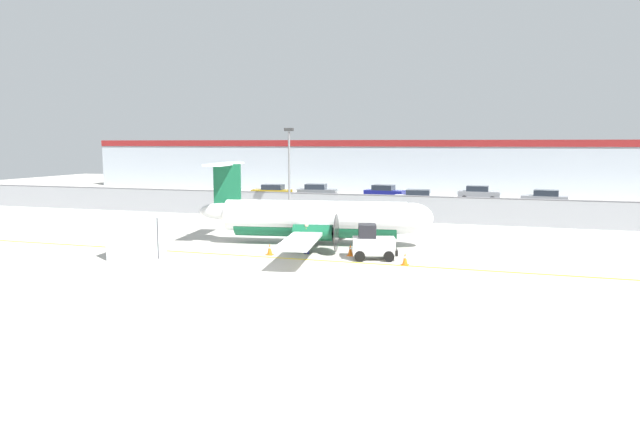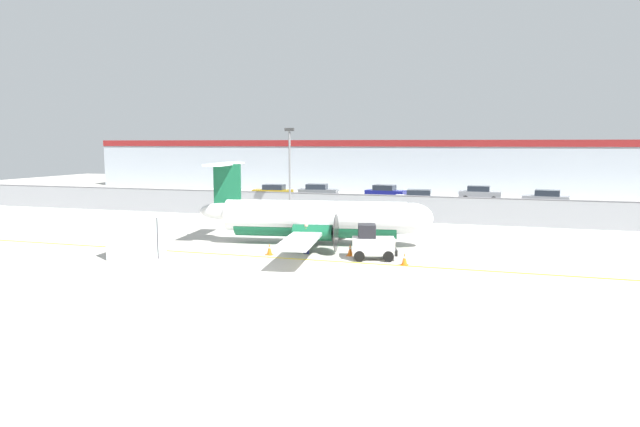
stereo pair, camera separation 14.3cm
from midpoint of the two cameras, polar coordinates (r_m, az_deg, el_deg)
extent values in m
plane|color=#BCB7AD|center=(28.18, -1.64, -5.47)|extent=(140.00, 140.00, 0.00)
cube|color=yellow|center=(30.03, -0.40, -4.68)|extent=(84.00, 0.20, 0.01)
cube|color=gray|center=(45.21, 5.74, 0.53)|extent=(98.00, 0.04, 2.00)
cylinder|color=slate|center=(45.10, 5.75, 1.85)|extent=(98.00, 0.10, 0.10)
cube|color=#38383A|center=(56.56, 8.05, 0.84)|extent=(98.00, 17.00, 0.12)
cube|color=#A8B2BC|center=(74.62, 10.37, 4.74)|extent=(91.00, 8.00, 6.50)
cube|color=maroon|center=(70.59, 10.03, 6.94)|extent=(91.00, 0.20, 0.80)
cylinder|color=white|center=(34.17, -0.38, -0.28)|extent=(11.04, 3.44, 1.90)
ellipsoid|color=white|center=(33.73, 9.26, -0.47)|extent=(2.74, 2.15, 1.80)
ellipsoid|color=white|center=(35.51, -9.52, 0.23)|extent=(3.19, 1.48, 1.05)
cylinder|color=#145938|center=(34.24, -0.38, -1.15)|extent=(9.87, 2.87, 1.48)
cube|color=white|center=(34.23, -0.21, -1.23)|extent=(3.88, 16.06, 0.18)
cylinder|color=#145938|center=(36.74, 0.74, -0.66)|extent=(2.31, 1.21, 0.90)
cone|color=black|center=(36.60, 2.52, -0.70)|extent=(0.51, 0.50, 0.44)
cylinder|color=#262626|center=(36.58, 2.76, -0.70)|extent=(0.34, 2.08, 2.10)
cylinder|color=#145938|center=(31.66, -0.60, -1.91)|extent=(2.31, 1.21, 0.90)
cone|color=black|center=(31.49, 1.47, -1.96)|extent=(0.51, 0.50, 0.44)
cylinder|color=#262626|center=(31.47, 1.74, -1.96)|extent=(0.34, 2.08, 2.10)
cube|color=#145938|center=(35.29, -9.13, 2.40)|extent=(1.71, 0.42, 3.10)
cube|color=white|center=(35.25, -9.40, 4.91)|extent=(1.78, 4.91, 0.14)
cylinder|color=#59595B|center=(33.90, 6.04, -2.02)|extent=(0.16, 0.16, 0.97)
cylinder|color=black|center=(33.98, 6.03, -2.83)|extent=(0.63, 0.30, 0.60)
cylinder|color=#59595B|center=(36.50, -0.28, -1.27)|extent=(0.16, 0.16, 0.90)
cylinder|color=black|center=(36.57, -0.28, -1.96)|extent=(0.78, 0.33, 0.76)
cylinder|color=#59595B|center=(32.20, -1.54, -2.39)|extent=(0.16, 0.16, 0.90)
cylinder|color=black|center=(32.27, -1.54, -3.18)|extent=(0.78, 0.33, 0.76)
cube|color=silver|center=(30.19, 5.49, -3.25)|extent=(2.41, 1.64, 0.90)
cube|color=black|center=(30.04, 4.84, -1.74)|extent=(1.13, 1.20, 0.70)
cube|color=black|center=(30.34, 7.65, -3.80)|extent=(0.45, 1.10, 0.30)
cylinder|color=black|center=(30.92, 6.80, -3.87)|extent=(0.59, 0.32, 0.56)
cylinder|color=black|center=(29.74, 6.99, -4.30)|extent=(0.59, 0.32, 0.56)
cylinder|color=black|center=(30.82, 4.01, -3.87)|extent=(0.59, 0.32, 0.56)
cylinder|color=black|center=(29.65, 4.10, -4.31)|extent=(0.59, 0.32, 0.56)
cylinder|color=#191E4C|center=(31.70, -1.40, -3.28)|extent=(0.19, 0.19, 0.85)
cylinder|color=#191E4C|center=(31.60, -1.09, -3.31)|extent=(0.19, 0.19, 0.85)
cylinder|color=orange|center=(31.53, -1.25, -2.00)|extent=(0.41, 0.41, 0.60)
cylinder|color=orange|center=(31.64, -1.59, -1.92)|extent=(0.12, 0.12, 0.55)
cylinder|color=orange|center=(31.41, -0.91, -1.98)|extent=(0.12, 0.12, 0.55)
sphere|color=tan|center=(31.46, -1.25, -1.21)|extent=(0.22, 0.22, 0.22)
cube|color=silver|center=(31.90, -17.75, -2.32)|extent=(2.60, 2.24, 2.20)
cube|color=#333338|center=(31.90, -17.75, -2.32)|extent=(2.43, 0.34, 2.20)
cube|color=orange|center=(31.54, -4.95, -4.11)|extent=(0.36, 0.36, 0.04)
cone|color=orange|center=(31.47, -4.95, -3.54)|extent=(0.28, 0.28, 0.60)
cylinder|color=white|center=(31.46, -4.95, -3.39)|extent=(0.17, 0.17, 0.08)
cube|color=orange|center=(31.22, 3.15, -4.21)|extent=(0.36, 0.36, 0.04)
cone|color=orange|center=(31.15, 3.16, -3.63)|extent=(0.28, 0.28, 0.60)
cylinder|color=white|center=(31.14, 3.16, -3.49)|extent=(0.17, 0.17, 0.08)
cube|color=orange|center=(29.09, 8.58, -5.11)|extent=(0.36, 0.36, 0.04)
cone|color=orange|center=(29.03, 8.59, -4.49)|extent=(0.28, 0.28, 0.60)
cylinder|color=white|center=(29.01, 8.59, -4.34)|extent=(0.17, 0.17, 0.08)
cube|color=orange|center=(34.51, 5.21, -3.14)|extent=(0.36, 0.36, 0.04)
cone|color=orange|center=(34.45, 5.21, -2.62)|extent=(0.28, 0.28, 0.60)
cylinder|color=white|center=(34.44, 5.21, -2.49)|extent=(0.17, 0.17, 0.08)
cube|color=#B28C19|center=(61.73, -4.68, 2.04)|extent=(4.29, 1.94, 0.80)
cube|color=#262D38|center=(61.63, -4.56, 2.66)|extent=(2.29, 1.68, 0.56)
cylinder|color=black|center=(61.37, -6.19, 1.69)|extent=(0.61, 0.23, 0.60)
cylinder|color=black|center=(63.06, -5.63, 1.84)|extent=(0.61, 0.23, 0.60)
cylinder|color=black|center=(60.47, -3.69, 1.64)|extent=(0.61, 0.23, 0.60)
cylinder|color=black|center=(62.18, -3.19, 1.79)|extent=(0.61, 0.23, 0.60)
cube|color=slate|center=(62.04, -0.12, 2.09)|extent=(4.34, 2.08, 0.80)
cube|color=#262D38|center=(62.02, -0.25, 2.71)|extent=(2.33, 1.76, 0.56)
cylinder|color=black|center=(62.68, 1.31, 1.84)|extent=(0.62, 0.25, 0.60)
cylinder|color=black|center=(60.92, 1.00, 1.69)|extent=(0.62, 0.25, 0.60)
cylinder|color=black|center=(63.25, -1.19, 1.89)|extent=(0.62, 0.25, 0.60)
cylinder|color=black|center=(61.51, -1.57, 1.74)|extent=(0.62, 0.25, 0.60)
cube|color=navy|center=(61.10, 6.65, 1.96)|extent=(4.38, 2.21, 0.80)
cube|color=#262D38|center=(61.09, 6.53, 2.60)|extent=(2.38, 1.82, 0.56)
cylinder|color=black|center=(61.58, 8.14, 1.68)|extent=(0.62, 0.27, 0.60)
cylinder|color=black|center=(59.87, 7.66, 1.53)|extent=(0.62, 0.27, 0.60)
cylinder|color=black|center=(62.42, 5.68, 1.79)|extent=(0.62, 0.27, 0.60)
cylinder|color=black|center=(60.72, 5.13, 1.65)|extent=(0.62, 0.27, 0.60)
cube|color=silver|center=(55.30, 9.78, 1.38)|extent=(4.28, 1.90, 0.80)
cube|color=#262D38|center=(55.22, 9.95, 2.07)|extent=(2.27, 1.66, 0.56)
cylinder|color=black|center=(54.57, 8.22, 0.99)|extent=(0.61, 0.23, 0.60)
cylinder|color=black|center=(56.35, 8.43, 1.18)|extent=(0.61, 0.23, 0.60)
cylinder|color=black|center=(54.34, 11.16, 0.91)|extent=(0.61, 0.23, 0.60)
cylinder|color=black|center=(56.13, 11.27, 1.10)|extent=(0.61, 0.23, 0.60)
cube|color=gray|center=(61.65, 15.77, 1.79)|extent=(4.27, 1.89, 0.80)
cube|color=#262D38|center=(61.60, 15.66, 2.42)|extent=(2.27, 1.66, 0.56)
cylinder|color=black|center=(62.49, 17.10, 1.51)|extent=(0.61, 0.23, 0.60)
cylinder|color=black|center=(60.70, 17.02, 1.36)|extent=(0.61, 0.23, 0.60)
cylinder|color=black|center=(62.68, 14.55, 1.62)|extent=(0.61, 0.23, 0.60)
cylinder|color=black|center=(60.90, 14.39, 1.47)|extent=(0.61, 0.23, 0.60)
cube|color=gray|center=(58.29, 21.68, 1.27)|extent=(4.37, 2.17, 0.80)
cube|color=#262D38|center=(58.23, 21.86, 1.92)|extent=(2.36, 1.80, 0.56)
cylinder|color=black|center=(57.49, 20.23, 0.93)|extent=(0.62, 0.27, 0.60)
cylinder|color=black|center=(59.28, 20.35, 1.10)|extent=(0.62, 0.27, 0.60)
cylinder|color=black|center=(57.39, 23.02, 0.80)|extent=(0.62, 0.27, 0.60)
cylinder|color=black|center=(59.18, 23.05, 0.97)|extent=(0.62, 0.27, 0.60)
cylinder|color=slate|center=(44.40, -2.95, 3.67)|extent=(0.16, 0.16, 7.00)
cube|color=#333333|center=(44.33, -2.98, 8.39)|extent=(0.70, 0.30, 0.24)
camera|label=1|loc=(0.07, -89.88, 0.01)|focal=32.00mm
camera|label=2|loc=(0.07, 90.12, -0.01)|focal=32.00mm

